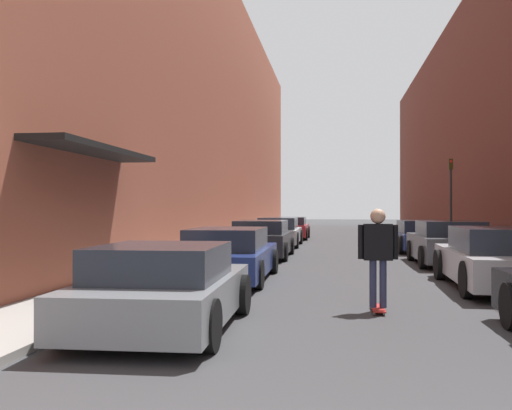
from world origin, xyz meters
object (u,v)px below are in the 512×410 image
object	(u,v)px
parked_car_left_0	(164,288)
parked_car_left_4	(290,228)
parked_car_left_2	(262,239)
skateboarder	(378,248)
traffic_light	(451,192)
parked_car_left_3	(279,232)
parked_car_right_3	(422,236)
parked_car_right_2	(449,243)
parked_car_right_1	(495,259)
parked_car_left_1	(229,255)

from	to	relation	value
parked_car_left_0	parked_car_left_4	bearing A→B (deg)	90.17
parked_car_left_2	skateboarder	size ratio (longest dim) A/B	2.65
parked_car_left_0	parked_car_left_4	distance (m)	23.20
traffic_light	parked_car_left_3	bearing A→B (deg)	176.63
parked_car_right_3	traffic_light	xyz separation A→B (m)	(1.47, 2.02, 1.76)
parked_car_right_2	parked_car_right_1	bearing A→B (deg)	-90.32
parked_car_right_2	traffic_light	size ratio (longest dim) A/B	1.14
parked_car_right_2	skateboarder	xyz separation A→B (m)	(-2.65, -8.07, 0.40)
parked_car_left_2	parked_car_right_3	size ratio (longest dim) A/B	1.00
parked_car_left_4	parked_car_right_2	bearing A→B (deg)	-66.53
parked_car_left_1	parked_car_left_4	distance (m)	17.74
skateboarder	traffic_light	world-z (taller)	traffic_light
parked_car_left_1	parked_car_right_1	xyz separation A→B (m)	(5.81, -0.67, 0.04)
parked_car_left_2	parked_car_left_1	bearing A→B (deg)	-89.92
parked_car_right_1	skateboarder	size ratio (longest dim) A/B	2.74
parked_car_right_2	parked_car_left_1	bearing A→B (deg)	-143.03
parked_car_left_0	parked_car_left_4	world-z (taller)	same
parked_car_left_2	parked_car_left_4	bearing A→B (deg)	89.76
parked_car_left_1	parked_car_right_1	bearing A→B (deg)	-6.58
parked_car_left_3	traffic_light	world-z (taller)	traffic_light
parked_car_left_0	skateboarder	size ratio (longest dim) A/B	2.33
parked_car_left_0	parked_car_right_2	world-z (taller)	parked_car_right_2
parked_car_right_1	parked_car_right_2	distance (m)	5.06
parked_car_right_1	parked_car_right_3	size ratio (longest dim) A/B	1.04
parked_car_left_0	skateboarder	bearing A→B (deg)	30.15
parked_car_left_0	parked_car_right_2	distance (m)	11.40
parked_car_left_2	skateboarder	bearing A→B (deg)	-72.05
parked_car_right_2	traffic_light	distance (m)	7.52
parked_car_right_1	traffic_light	size ratio (longest dim) A/B	1.28
parked_car_left_1	parked_car_left_3	size ratio (longest dim) A/B	1.02
parked_car_left_3	parked_car_right_1	distance (m)	13.94
parked_car_left_3	parked_car_left_0	bearing A→B (deg)	-89.65
parked_car_left_4	parked_car_right_3	bearing A→B (deg)	-54.77
parked_car_left_2	parked_car_right_2	xyz separation A→B (m)	(5.84, -1.78, 0.02)
parked_car_left_2	parked_car_right_3	bearing A→B (deg)	30.16
parked_car_right_2	traffic_light	world-z (taller)	traffic_light
parked_car_right_1	traffic_light	bearing A→B (deg)	83.09
parked_car_left_3	parked_car_right_1	world-z (taller)	parked_car_right_1
parked_car_left_2	parked_car_left_3	world-z (taller)	parked_car_left_2
parked_car_left_4	parked_car_right_3	world-z (taller)	parked_car_right_3
parked_car_right_1	traffic_light	distance (m)	12.45
parked_car_left_2	skateboarder	world-z (taller)	skateboarder
parked_car_left_1	traffic_light	bearing A→B (deg)	57.79
parked_car_left_2	parked_car_right_3	xyz separation A→B (m)	(5.83, 3.39, -0.02)
parked_car_left_1	parked_car_right_2	world-z (taller)	parked_car_right_2
parked_car_left_0	parked_car_right_1	distance (m)	7.45
parked_car_left_2	parked_car_right_2	world-z (taller)	parked_car_right_2
parked_car_left_0	skateboarder	distance (m)	3.58
parked_car_left_3	traffic_light	xyz separation A→B (m)	(7.29, -0.43, 1.74)
parked_car_right_3	parked_car_left_0	bearing A→B (deg)	-110.83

